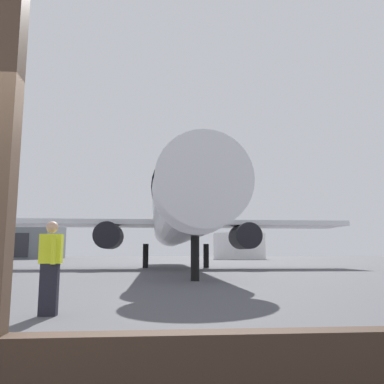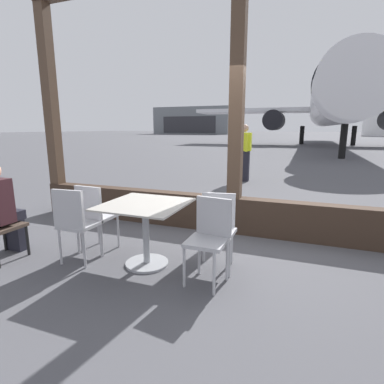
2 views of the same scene
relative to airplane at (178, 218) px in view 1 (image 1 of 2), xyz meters
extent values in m
plane|color=#4C4C51|center=(-2.82, 13.76, -3.66)|extent=(220.00, 220.00, 0.00)
cube|color=#4C3828|center=(-2.82, -26.24, -1.76)|extent=(0.20, 0.20, 3.80)
cylinder|color=silver|center=(0.00, 1.09, 0.01)|extent=(3.64, 28.85, 3.64)
cone|color=silver|center=(0.00, -14.63, 0.01)|extent=(3.46, 2.60, 3.46)
cylinder|color=black|center=(0.00, -12.73, 0.16)|extent=(3.72, 0.90, 3.72)
cube|color=silver|center=(-6.92, 1.94, -0.29)|extent=(12.02, 4.20, 0.36)
cube|color=silver|center=(6.92, 1.94, -0.29)|extent=(12.02, 4.20, 0.36)
cylinder|color=black|center=(-5.02, 0.54, -1.29)|extent=(1.90, 3.20, 1.90)
cylinder|color=black|center=(5.02, 0.54, -1.29)|extent=(1.90, 3.20, 1.90)
cube|color=black|center=(0.00, 14.01, 4.24)|extent=(0.36, 4.40, 5.20)
cylinder|color=black|center=(0.00, -12.43, -2.74)|extent=(0.36, 0.36, 1.85)
cylinder|color=black|center=(-2.40, 2.94, -2.74)|extent=(0.44, 0.44, 1.85)
cylinder|color=black|center=(2.40, 2.94, -2.74)|extent=(0.44, 0.44, 1.85)
cube|color=black|center=(-3.61, -21.46, -3.19)|extent=(0.32, 0.20, 0.95)
cube|color=yellow|center=(-3.61, -21.46, -2.44)|extent=(0.40, 0.22, 0.55)
sphere|color=tan|center=(-3.61, -21.46, -2.03)|extent=(0.22, 0.22, 0.22)
cylinder|color=yellow|center=(-3.51, -21.68, -2.46)|extent=(0.09, 0.09, 0.52)
cylinder|color=yellow|center=(-3.71, -21.24, -2.46)|extent=(0.09, 0.09, 0.52)
cube|color=slate|center=(-31.86, 53.96, -0.03)|extent=(21.32, 15.60, 7.27)
cylinder|color=white|center=(13.86, 44.77, -1.29)|extent=(9.58, 9.58, 4.74)
camera|label=1|loc=(-1.66, -29.32, -2.52)|focal=37.71mm
camera|label=2|loc=(-1.81, -30.78, -2.03)|focal=28.21mm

